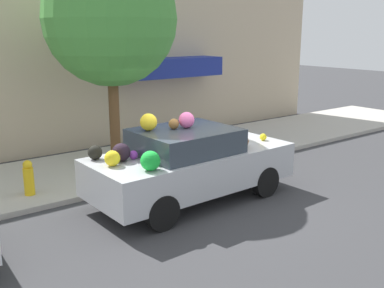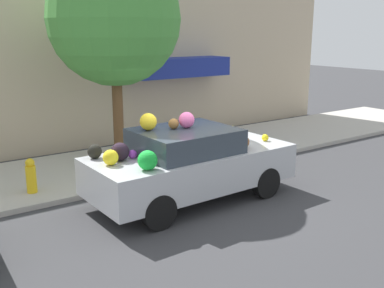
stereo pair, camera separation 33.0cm
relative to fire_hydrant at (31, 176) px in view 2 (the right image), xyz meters
The scene contains 6 objects.
ground_plane 3.14m from the fire_hydrant, 35.14° to the right, with size 60.00×60.00×0.00m, color #38383A.
sidewalk_curb 2.73m from the fire_hydrant, 19.67° to the left, with size 24.00×3.20×0.11m.
building_facade 4.54m from the fire_hydrant, 49.16° to the left, with size 18.00×1.20×4.72m.
street_tree 3.80m from the fire_hydrant, 15.74° to the left, with size 2.94×2.94×4.84m.
fire_hydrant is the anchor object (origin of this frame).
art_car 3.15m from the fire_hydrant, 37.48° to the right, with size 4.09×1.81×1.76m.
Camera 2 is at (-4.76, -6.94, 3.23)m, focal length 42.00 mm.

